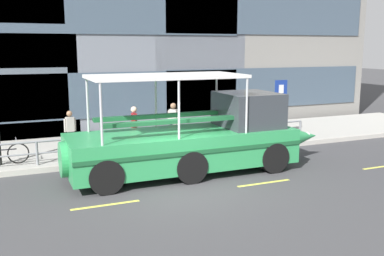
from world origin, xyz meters
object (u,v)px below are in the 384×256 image
Objects in this scene: pedestrian_mid_right at (134,124)px; duck_tour_boat at (199,139)px; parking_sign at (280,99)px; pedestrian_near_bow at (227,118)px; pedestrian_mid_left at (173,120)px; pedestrian_near_stern at (70,127)px; leaned_bicycle at (1,154)px.

duck_tour_boat is at bearing -63.88° from pedestrian_mid_right.
parking_sign is 2.47m from pedestrian_near_bow.
pedestrian_mid_left is (-2.46, -0.14, 0.09)m from pedestrian_near_bow.
duck_tour_boat is 4.50m from pedestrian_near_bow.
pedestrian_near_stern is at bearing 134.19° from duck_tour_boat.
pedestrian_mid_right is (4.60, 0.17, 0.65)m from leaned_bicycle.
pedestrian_near_stern is (-2.22, 0.88, -0.09)m from pedestrian_mid_right.
pedestrian_near_bow is at bearing 3.14° from pedestrian_mid_left.
pedestrian_near_bow is 2.46m from pedestrian_mid_left.
leaned_bicycle is 4.65m from pedestrian_mid_right.
pedestrian_mid_left is 3.99m from pedestrian_near_stern.
duck_tour_boat is at bearing -96.41° from pedestrian_mid_left.
pedestrian_mid_right is (-1.38, 2.82, 0.14)m from duck_tour_boat.
duck_tour_boat is (-5.10, -2.88, -0.80)m from parking_sign.
pedestrian_mid_right is at bearing -21.73° from pedestrian_near_stern.
parking_sign is at bearing -15.08° from pedestrian_near_bow.
duck_tour_boat reaches higher than pedestrian_near_stern.
pedestrian_mid_left is at bearing 6.37° from leaned_bicycle.
pedestrian_mid_right is 1.10× the size of pedestrian_near_stern.
pedestrian_mid_left is (6.36, 0.71, 0.64)m from leaned_bicycle.
pedestrian_mid_right is (-4.22, -0.67, 0.10)m from pedestrian_near_bow.
leaned_bicycle is 2.67m from pedestrian_near_stern.
pedestrian_mid_right is at bearing -179.44° from parking_sign.
pedestrian_mid_left is at bearing 174.26° from parking_sign.
pedestrian_near_stern is (2.39, 1.06, 0.56)m from leaned_bicycle.
duck_tour_boat is 5.44× the size of pedestrian_mid_left.
leaned_bicycle is at bearing -156.13° from pedestrian_near_stern.
parking_sign reaches higher than leaned_bicycle.
pedestrian_near_stern is at bearing 158.27° from pedestrian_mid_right.
leaned_bicycle is 8.88m from pedestrian_near_bow.
pedestrian_near_stern is at bearing 23.87° from leaned_bicycle.
parking_sign is at bearing 29.46° from duck_tour_boat.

